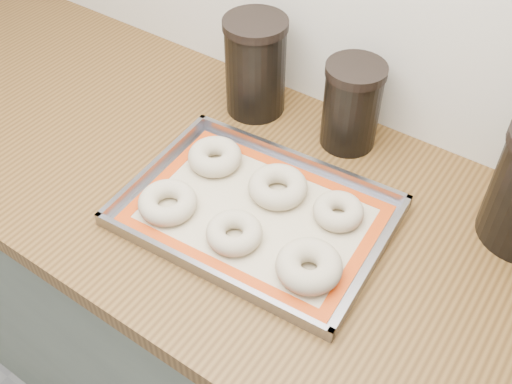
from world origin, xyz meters
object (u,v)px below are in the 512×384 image
Objects in this scene: baking_tray at (256,213)px; bagel_back_left at (215,157)px; canister_left at (255,66)px; canister_mid at (352,105)px; bagel_front_left at (168,202)px; bagel_front_right at (309,266)px; bagel_front_mid at (234,233)px; bagel_back_right at (338,211)px; bagel_back_mid at (278,187)px.

baking_tray is 0.16m from bagel_back_left.
canister_left is 1.17× the size of canister_mid.
bagel_front_right reaches higher than bagel_front_left.
bagel_back_left is 0.28m from canister_mid.
bagel_front_mid is at bearing -42.85° from bagel_back_left.
canister_left reaches higher than bagel_back_right.
bagel_front_mid is 0.14m from bagel_front_right.
canister_left reaches higher than bagel_front_mid.
bagel_back_mid is at bearing 138.63° from bagel_front_right.
bagel_front_mid is at bearing -176.32° from bagel_front_right.
canister_left reaches higher than bagel_back_left.
canister_mid reaches higher than bagel_back_mid.
bagel_front_left is at bearing -176.04° from bagel_front_right.
canister_left is (-0.19, 0.33, 0.08)m from bagel_front_mid.
bagel_front_left is (-0.14, -0.08, 0.02)m from baking_tray.
bagel_back_mid is at bearing 45.90° from bagel_front_left.
bagel_back_left is 0.27m from bagel_back_right.
canister_mid is (0.03, 0.28, 0.08)m from baking_tray.
bagel_front_right reaches higher than bagel_back_left.
bagel_front_left is at bearing -115.56° from canister_mid.
bagel_front_mid is 0.20m from bagel_back_left.
bagel_front_right is at bearing -44.41° from canister_left.
bagel_back_right is at bearing 30.79° from bagel_front_left.
baking_tray is at bearing -24.30° from bagel_back_left.
bagel_back_right is at bearing 5.04° from bagel_back_mid.
bagel_front_right reaches higher than bagel_front_mid.
bagel_front_mid is at bearing -60.67° from canister_left.
bagel_front_mid is at bearing -129.85° from bagel_back_right.
canister_left is at bearing 102.07° from bagel_back_left.
baking_tray is at bearing -55.04° from canister_left.
bagel_front_left is 0.30m from bagel_back_right.
bagel_back_left is at bearing 137.15° from bagel_front_mid.
canister_left is at bearing 133.47° from bagel_back_mid.
bagel_back_mid is at bearing 0.32° from bagel_back_left.
canister_mid is (0.22, 0.01, -0.01)m from canister_left.
bagel_back_left is (-0.29, 0.12, -0.00)m from bagel_front_right.
bagel_front_mid is 0.19m from bagel_back_right.
bagel_front_left is at bearing -88.26° from bagel_back_left.
bagel_back_left is (-0.14, 0.06, 0.02)m from baking_tray.
bagel_back_right reaches higher than baking_tray.
bagel_back_mid is 0.52× the size of canister_left.
bagel_front_left is at bearing -82.22° from canister_left.
canister_left is (-0.19, 0.20, 0.08)m from bagel_back_mid.
bagel_front_mid is 0.13m from bagel_back_mid.
bagel_front_right is at bearing -41.37° from bagel_back_mid.
canister_mid is (0.03, 0.21, 0.07)m from bagel_back_mid.
bagel_back_right is (0.12, 0.15, 0.00)m from bagel_front_mid.
bagel_front_right is 0.47m from canister_left.
canister_mid is (-0.09, 0.20, 0.07)m from bagel_back_right.
bagel_front_right is 0.52× the size of canister_left.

